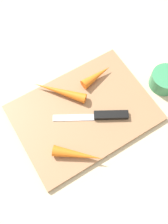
{
  "coord_description": "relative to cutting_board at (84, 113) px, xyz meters",
  "views": [
    {
      "loc": [
        0.14,
        0.23,
        0.63
      ],
      "look_at": [
        0.0,
        0.0,
        0.01
      ],
      "focal_mm": 40.72,
      "sensor_mm": 36.0,
      "label": 1
    }
  ],
  "objects": [
    {
      "name": "small_bowl",
      "position": [
        -0.24,
        0.04,
        0.02
      ],
      "size": [
        0.08,
        0.08,
        0.04
      ],
      "primitive_type": "cylinder",
      "color": "#388C59",
      "rests_on": "ground_plane"
    },
    {
      "name": "carrot_medium",
      "position": [
        0.07,
        0.09,
        0.02
      ],
      "size": [
        0.11,
        0.1,
        0.03
      ],
      "primitive_type": "cone",
      "rotation": [
        0.0,
        1.57,
        2.43
      ],
      "color": "orange",
      "rests_on": "cutting_board"
    },
    {
      "name": "carrot_longest",
      "position": [
        0.03,
        -0.08,
        0.02
      ],
      "size": [
        0.12,
        0.13,
        0.03
      ],
      "primitive_type": "cone",
      "rotation": [
        0.0,
        1.57,
        5.42
      ],
      "color": "orange",
      "rests_on": "cutting_board"
    },
    {
      "name": "cutting_board",
      "position": [
        0.0,
        0.0,
        0.0
      ],
      "size": [
        0.36,
        0.26,
        0.01
      ],
      "primitive_type": "cube",
      "color": "#99704C",
      "rests_on": "ground_plane"
    },
    {
      "name": "ground_plane",
      "position": [
        0.0,
        0.0,
        -0.01
      ],
      "size": [
        1.4,
        1.4,
        0.0
      ],
      "primitive_type": "plane",
      "color": "#C6B793"
    },
    {
      "name": "carrot_shortest",
      "position": [
        -0.08,
        -0.07,
        0.02
      ],
      "size": [
        0.1,
        0.04,
        0.03
      ],
      "primitive_type": "cone",
      "rotation": [
        0.0,
        1.57,
        3.26
      ],
      "color": "orange",
      "rests_on": "cutting_board"
    },
    {
      "name": "knife",
      "position": [
        -0.04,
        0.04,
        0.01
      ],
      "size": [
        0.18,
        0.12,
        0.01
      ],
      "rotation": [
        0.0,
        0.0,
        5.76
      ],
      "color": "#B7B7BC",
      "rests_on": "cutting_board"
    }
  ]
}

